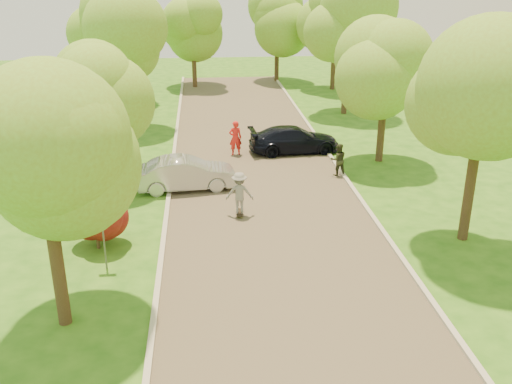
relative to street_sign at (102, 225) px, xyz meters
name	(u,v)px	position (x,y,z in m)	size (l,w,h in m)	color
ground	(302,330)	(5.80, -4.00, -1.56)	(100.00, 100.00, 0.00)	#276017
road	(268,213)	(5.80, 4.00, -1.56)	(8.00, 60.00, 0.01)	#4C4438
curb_left	(166,215)	(1.75, 4.00, -1.50)	(0.18, 60.00, 0.12)	#B2AD9E
curb_right	(366,207)	(9.85, 4.00, -1.50)	(0.18, 60.00, 0.12)	#B2AD9E
street_sign	(102,225)	(0.00, 0.00, 0.00)	(0.55, 0.06, 2.17)	#59595E
red_shrub	(95,220)	(-0.50, 1.50, -0.47)	(1.70, 1.70, 1.95)	#382619
tree_l_mida	(48,145)	(-0.50, -3.00, 3.61)	(4.71, 4.60, 7.39)	#382619
tree_l_midb	(100,83)	(-1.01, 8.00, 3.02)	(4.30, 4.20, 6.62)	#382619
tree_l_far	(133,35)	(-0.59, 18.00, 3.90)	(4.92, 4.80, 7.79)	#382619
tree_r_mida	(491,87)	(12.82, 1.00, 3.97)	(5.13, 5.00, 7.95)	#382619
tree_r_midb	(391,64)	(12.40, 10.00, 3.32)	(4.51, 4.40, 7.01)	#382619
tree_r_far	(352,24)	(13.03, 20.00, 4.27)	(5.33, 5.20, 8.34)	#382619
tree_bg_a	(110,25)	(-2.98, 26.00, 3.75)	(5.12, 5.00, 7.72)	#382619
tree_bg_b	(338,18)	(14.02, 28.00, 3.97)	(5.12, 5.00, 7.95)	#382619
tree_bg_c	(195,23)	(3.01, 30.00, 3.46)	(4.92, 4.80, 7.33)	#382619
tree_bg_d	(280,17)	(10.02, 32.00, 3.75)	(5.12, 5.00, 7.72)	#382619
silver_sedan	(186,174)	(2.50, 6.94, -0.84)	(1.54, 4.42, 1.46)	#ABACB0
dark_sedan	(294,140)	(8.10, 11.86, -0.87)	(1.94, 4.77, 1.38)	black
longboard	(240,213)	(4.66, 3.88, -1.47)	(0.32, 0.88, 0.10)	black
skateboarder	(240,193)	(4.66, 3.88, -0.61)	(1.09, 0.63, 1.69)	gray
person_striped	(235,138)	(4.98, 11.67, -0.65)	(0.67, 0.44, 1.83)	red
person_olive	(338,160)	(9.60, 8.05, -0.79)	(0.76, 0.59, 1.56)	#2A2F1C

